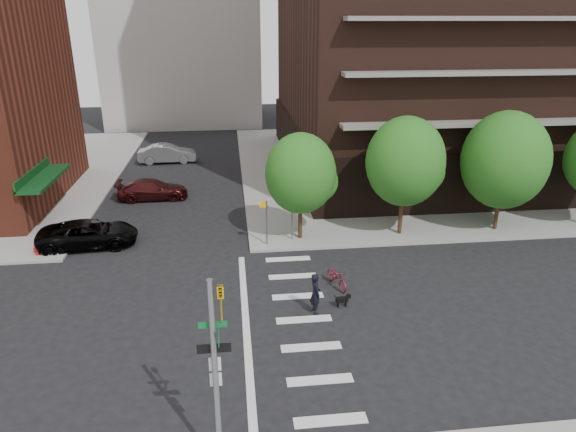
# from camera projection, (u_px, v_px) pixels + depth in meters

# --- Properties ---
(ground) EXTENTS (120.00, 120.00, 0.00)m
(ground) POSITION_uv_depth(u_px,v_px,m) (234.00, 324.00, 21.80)
(ground) COLOR black
(ground) RESTS_ON ground
(sidewalk_ne) EXTENTS (39.00, 33.00, 0.15)m
(sidewalk_ne) POSITION_uv_depth(u_px,v_px,m) (460.00, 163.00, 45.75)
(sidewalk_ne) COLOR gray
(sidewalk_ne) RESTS_ON ground
(crosswalk) EXTENTS (3.85, 13.00, 0.01)m
(crosswalk) POSITION_uv_depth(u_px,v_px,m) (286.00, 321.00, 22.04)
(crosswalk) COLOR silver
(crosswalk) RESTS_ON ground
(tree_a) EXTENTS (4.00, 4.00, 5.90)m
(tree_a) POSITION_uv_depth(u_px,v_px,m) (301.00, 174.00, 28.66)
(tree_a) COLOR #301E11
(tree_a) RESTS_ON sidewalk_ne
(tree_b) EXTENTS (4.50, 4.50, 6.65)m
(tree_b) POSITION_uv_depth(u_px,v_px,m) (405.00, 162.00, 29.12)
(tree_b) COLOR #301E11
(tree_b) RESTS_ON sidewalk_ne
(tree_c) EXTENTS (5.00, 5.00, 6.80)m
(tree_c) POSITION_uv_depth(u_px,v_px,m) (505.00, 160.00, 29.79)
(tree_c) COLOR #301E11
(tree_c) RESTS_ON sidewalk_ne
(traffic_signal) EXTENTS (0.90, 0.75, 6.00)m
(traffic_signal) POSITION_uv_depth(u_px,v_px,m) (218.00, 393.00, 13.84)
(traffic_signal) COLOR slate
(traffic_signal) RESTS_ON sidewalk_s
(pedestrian_signal) EXTENTS (2.18, 0.67, 2.60)m
(pedestrian_signal) POSITION_uv_depth(u_px,v_px,m) (272.00, 215.00, 28.73)
(pedestrian_signal) COLOR slate
(pedestrian_signal) RESTS_ON sidewalk_ne
(fire_hydrant) EXTENTS (0.24, 0.24, 0.73)m
(fire_hydrant) POSITION_uv_depth(u_px,v_px,m) (36.00, 248.00, 27.72)
(fire_hydrant) COLOR #A50C0C
(fire_hydrant) RESTS_ON sidewalk_nw
(parked_car_black) EXTENTS (3.00, 5.62, 1.50)m
(parked_car_black) POSITION_uv_depth(u_px,v_px,m) (88.00, 234.00, 29.02)
(parked_car_black) COLOR black
(parked_car_black) RESTS_ON ground
(parked_car_maroon) EXTENTS (2.19, 5.01, 1.43)m
(parked_car_maroon) POSITION_uv_depth(u_px,v_px,m) (152.00, 190.00, 36.67)
(parked_car_maroon) COLOR #3E1112
(parked_car_maroon) RESTS_ON ground
(parked_car_silver) EXTENTS (2.03, 5.15, 1.67)m
(parked_car_silver) POSITION_uv_depth(u_px,v_px,m) (167.00, 154.00, 45.98)
(parked_car_silver) COLOR #9DA0A3
(parked_car_silver) RESTS_ON ground
(scooter) EXTENTS (1.18, 2.02, 1.00)m
(scooter) POSITION_uv_depth(u_px,v_px,m) (337.00, 277.00, 24.69)
(scooter) COLOR maroon
(scooter) RESTS_ON ground
(dog_walker) EXTENTS (0.76, 0.57, 1.90)m
(dog_walker) POSITION_uv_depth(u_px,v_px,m) (315.00, 293.00, 22.35)
(dog_walker) COLOR black
(dog_walker) RESTS_ON ground
(dog) EXTENTS (0.69, 0.24, 0.58)m
(dog) POSITION_uv_depth(u_px,v_px,m) (343.00, 299.00, 23.01)
(dog) COLOR black
(dog) RESTS_ON ground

